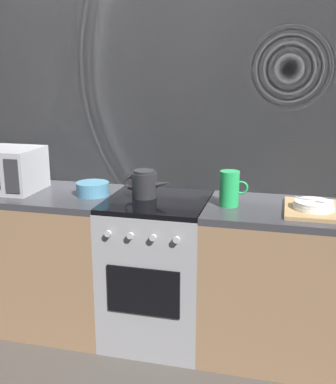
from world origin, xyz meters
TOP-DOWN VIEW (x-y plane):
  - ground_plane at (0.00, 0.00)m, footprint 8.00×8.00m
  - back_wall at (0.00, 0.32)m, footprint 3.60×0.05m
  - counter_left at (-0.90, 0.00)m, footprint 1.20×0.60m
  - stove_unit at (-0.00, -0.00)m, footprint 0.60×0.63m
  - counter_right at (0.90, 0.00)m, footprint 1.20×0.60m
  - microwave at (-1.01, -0.01)m, footprint 0.46×0.35m
  - kettle at (-0.09, 0.03)m, footprint 0.28×0.15m
  - mixing_bowl at (-0.41, 0.00)m, footprint 0.20×0.20m
  - pitcher at (0.43, -0.03)m, footprint 0.16×0.11m
  - dish_pile at (0.88, -0.03)m, footprint 0.30×0.40m

SIDE VIEW (x-z plane):
  - ground_plane at x=0.00m, z-range 0.00..0.00m
  - stove_unit at x=0.00m, z-range 0.00..0.90m
  - counter_left at x=-0.90m, z-range 0.00..0.90m
  - counter_right at x=0.90m, z-range 0.00..0.90m
  - dish_pile at x=0.88m, z-range 0.89..0.96m
  - mixing_bowl at x=-0.41m, z-range 0.90..0.98m
  - kettle at x=-0.09m, z-range 0.90..1.06m
  - pitcher at x=0.43m, z-range 0.90..1.10m
  - microwave at x=-1.01m, z-range 0.90..1.17m
  - back_wall at x=0.00m, z-range 0.00..2.40m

